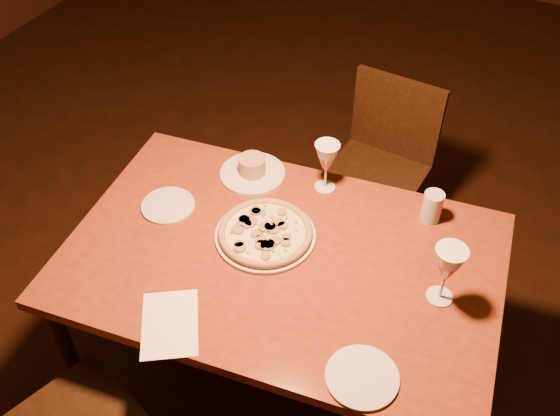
% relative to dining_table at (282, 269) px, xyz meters
% --- Properties ---
extents(floor, '(7.00, 7.00, 0.00)m').
position_rel_dining_table_xyz_m(floor, '(0.15, 0.18, -0.64)').
color(floor, black).
rests_on(floor, ground).
extents(dining_table, '(1.39, 0.98, 0.70)m').
position_rel_dining_table_xyz_m(dining_table, '(0.00, 0.00, 0.00)').
color(dining_table, maroon).
rests_on(dining_table, floor).
extents(chair_far, '(0.41, 0.41, 0.79)m').
position_rel_dining_table_xyz_m(chair_far, '(0.04, 0.86, -0.19)').
color(chair_far, black).
rests_on(chair_far, floor).
extents(pizza_plate, '(0.31, 0.31, 0.03)m').
position_rel_dining_table_xyz_m(pizza_plate, '(-0.08, 0.05, 0.08)').
color(pizza_plate, silver).
rests_on(pizza_plate, dining_table).
extents(ramekin_saucer, '(0.23, 0.23, 0.07)m').
position_rel_dining_table_xyz_m(ramekin_saucer, '(-0.25, 0.29, 0.08)').
color(ramekin_saucer, silver).
rests_on(ramekin_saucer, dining_table).
extents(wine_glass_far, '(0.08, 0.08, 0.18)m').
position_rel_dining_table_xyz_m(wine_glass_far, '(-0.00, 0.34, 0.15)').
color(wine_glass_far, '#BC694E').
rests_on(wine_glass_far, dining_table).
extents(wine_glass_right, '(0.09, 0.09, 0.20)m').
position_rel_dining_table_xyz_m(wine_glass_right, '(0.47, 0.06, 0.16)').
color(wine_glass_right, '#BC694E').
rests_on(wine_glass_right, dining_table).
extents(water_tumbler, '(0.06, 0.06, 0.11)m').
position_rel_dining_table_xyz_m(water_tumbler, '(0.36, 0.35, 0.12)').
color(water_tumbler, '#AEB8BE').
rests_on(water_tumbler, dining_table).
extents(side_plate_left, '(0.17, 0.17, 0.01)m').
position_rel_dining_table_xyz_m(side_plate_left, '(-0.43, 0.03, 0.07)').
color(side_plate_left, silver).
rests_on(side_plate_left, dining_table).
extents(side_plate_near, '(0.19, 0.19, 0.01)m').
position_rel_dining_table_xyz_m(side_plate_near, '(0.37, -0.28, 0.07)').
color(side_plate_near, silver).
rests_on(side_plate_near, dining_table).
extents(menu_card, '(0.25, 0.27, 0.00)m').
position_rel_dining_table_xyz_m(menu_card, '(-0.16, -0.36, 0.06)').
color(menu_card, white).
rests_on(menu_card, dining_table).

